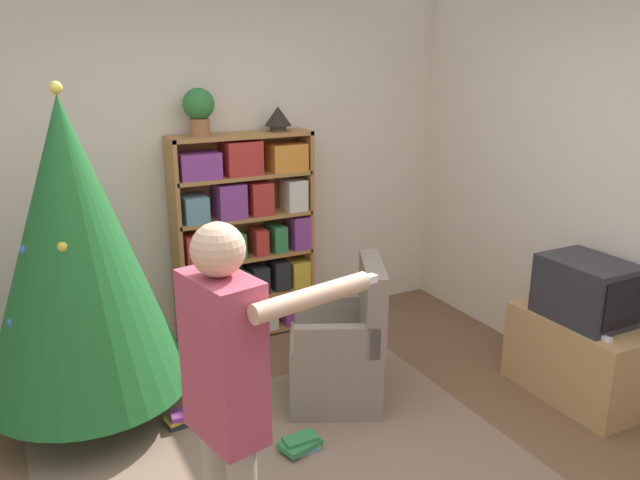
{
  "coord_description": "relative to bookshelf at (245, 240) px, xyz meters",
  "views": [
    {
      "loc": [
        -1.3,
        -2.22,
        2.16
      ],
      "look_at": [
        0.37,
        0.99,
        1.05
      ],
      "focal_mm": 35.0,
      "sensor_mm": 36.0,
      "label": 1
    }
  ],
  "objects": [
    {
      "name": "tv_stand",
      "position": [
        1.55,
        -1.83,
        -0.51
      ],
      "size": [
        0.45,
        0.85,
        0.54
      ],
      "color": "tan",
      "rests_on": "ground_plane"
    },
    {
      "name": "television",
      "position": [
        1.55,
        -1.83,
        -0.05
      ],
      "size": [
        0.4,
        0.53,
        0.38
      ],
      "color": "#28282D",
      "rests_on": "tv_stand"
    },
    {
      "name": "book_pile_near_tree",
      "position": [
        -0.79,
        -0.98,
        -0.74
      ],
      "size": [
        0.21,
        0.16,
        0.08
      ],
      "color": "#232328",
      "rests_on": "ground_plane"
    },
    {
      "name": "bookshelf",
      "position": [
        0.0,
        0.0,
        0.0
      ],
      "size": [
        1.06,
        0.26,
        1.58
      ],
      "color": "#A8703D",
      "rests_on": "ground_plane"
    },
    {
      "name": "wall_back",
      "position": [
        -0.27,
        0.21,
        0.52
      ],
      "size": [
        8.0,
        0.1,
        2.6
      ],
      "color": "beige",
      "rests_on": "ground_plane"
    },
    {
      "name": "potted_plant",
      "position": [
        -0.3,
        0.01,
        0.99
      ],
      "size": [
        0.22,
        0.22,
        0.33
      ],
      "color": "#935B38",
      "rests_on": "bookshelf"
    },
    {
      "name": "armchair",
      "position": [
        0.19,
        -1.17,
        -0.46
      ],
      "size": [
        0.76,
        0.75,
        0.92
      ],
      "rotation": [
        0.0,
        0.0,
        -2.02
      ],
      "color": "#7A6B5B",
      "rests_on": "ground_plane"
    },
    {
      "name": "game_remote",
      "position": [
        1.41,
        -2.09,
        -0.23
      ],
      "size": [
        0.04,
        0.12,
        0.02
      ],
      "color": "white",
      "rests_on": "tv_stand"
    },
    {
      "name": "table_lamp",
      "position": [
        0.3,
        0.01,
        0.9
      ],
      "size": [
        0.2,
        0.2,
        0.18
      ],
      "color": "#473828",
      "rests_on": "bookshelf"
    },
    {
      "name": "book_pile_by_chair",
      "position": [
        -0.28,
        -1.55,
        -0.74
      ],
      "size": [
        0.25,
        0.2,
        0.08
      ],
      "color": "#5B899E",
      "rests_on": "ground_plane"
    },
    {
      "name": "area_rug",
      "position": [
        -0.41,
        -1.76,
        -0.78
      ],
      "size": [
        2.49,
        2.06,
        0.01
      ],
      "color": "#7F6651",
      "rests_on": "ground_plane"
    },
    {
      "name": "standing_person",
      "position": [
        -0.95,
        -2.36,
        0.18
      ],
      "size": [
        0.69,
        0.46,
        1.62
      ],
      "rotation": [
        0.0,
        0.0,
        -1.36
      ],
      "color": "#9E937F",
      "rests_on": "ground_plane"
    },
    {
      "name": "christmas_tree",
      "position": [
        -1.25,
        -0.66,
        0.29
      ],
      "size": [
        1.18,
        1.18,
        2.0
      ],
      "color": "#4C3323",
      "rests_on": "ground_plane"
    }
  ]
}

